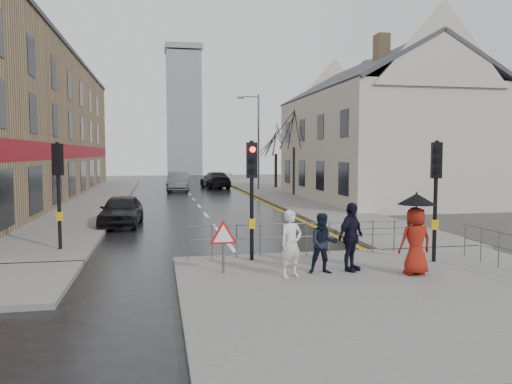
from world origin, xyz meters
name	(u,v)px	position (x,y,z in m)	size (l,w,h in m)	color
ground	(246,266)	(0.00, 0.00, 0.00)	(120.00, 120.00, 0.00)	black
near_pavement	(405,292)	(3.00, -3.50, 0.07)	(10.00, 9.00, 0.14)	#605E5B
left_pavement	(100,197)	(-6.50, 23.00, 0.07)	(4.00, 44.00, 0.14)	#605E5B
right_pavement	(272,192)	(6.50, 25.00, 0.07)	(4.00, 40.00, 0.14)	#605E5B
pavement_bridge_right	(407,239)	(6.50, 3.00, 0.07)	(4.00, 4.20, 0.14)	#605E5B
building_left_terrace	(9,126)	(-12.00, 22.00, 5.00)	(8.00, 42.00, 10.00)	#917954
building_right_cream	(375,130)	(12.00, 18.00, 4.78)	(9.00, 16.40, 10.10)	#B6B19F
church_tower	(184,114)	(1.50, 62.00, 9.00)	(5.00, 5.00, 18.00)	gray
traffic_signal_near_left	(252,179)	(0.20, 0.20, 2.46)	(0.28, 0.27, 3.40)	black
traffic_signal_near_right	(436,179)	(5.20, -1.00, 2.46)	(0.34, 0.33, 3.40)	black
traffic_signal_far_left	(58,176)	(-5.50, 3.00, 2.46)	(0.34, 0.33, 3.40)	black
guard_railing_front	(307,231)	(1.95, 0.60, 0.86)	(7.14, 0.04, 1.00)	#595B5E
warning_sign	(223,238)	(-0.80, -1.21, 1.04)	(0.80, 0.07, 1.35)	#595B5E
street_lamp	(256,135)	(5.82, 28.00, 4.71)	(1.83, 0.25, 8.00)	#595B5E
tree_near	(295,127)	(7.50, 22.00, 5.14)	(2.40, 2.40, 6.58)	black
tree_far	(276,139)	(8.00, 30.00, 4.42)	(2.40, 2.40, 5.64)	black
pedestrian_a	(291,244)	(0.79, -1.91, 0.97)	(0.60, 0.39, 1.65)	silver
pedestrian_b	(323,243)	(1.68, -1.73, 0.91)	(0.75, 0.58, 1.54)	black
pedestrian_with_umbrella	(416,231)	(3.90, -2.30, 1.26)	(0.96, 0.96, 2.05)	maroon
pedestrian_d	(351,237)	(2.47, -1.61, 1.03)	(1.04, 0.43, 1.78)	black
car_parked	(121,210)	(-4.00, 8.76, 0.69)	(1.63, 4.04, 1.38)	black
car_mid	(178,182)	(-0.74, 28.76, 0.80)	(1.70, 4.87, 1.60)	#4F5355
car_far	(215,180)	(2.73, 31.77, 0.75)	(2.10, 5.16, 1.50)	black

